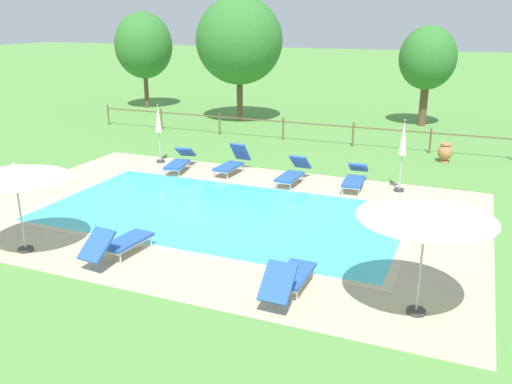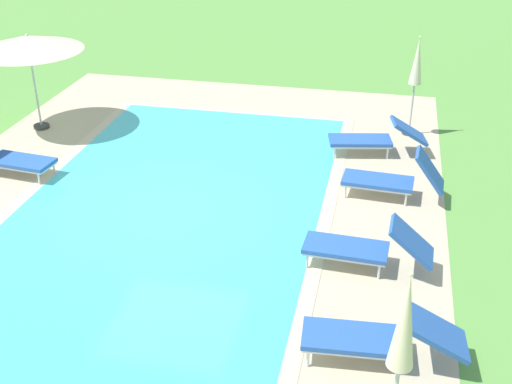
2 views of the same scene
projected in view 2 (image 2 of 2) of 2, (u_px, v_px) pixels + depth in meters
ground_plane at (167, 213)px, 11.71m from camera, size 160.00×160.00×0.00m
pool_deck_paving at (167, 213)px, 11.71m from camera, size 14.51×9.76×0.01m
swimming_pool_water at (167, 213)px, 11.71m from camera, size 10.14×5.38×0.01m
pool_coping_rim at (167, 213)px, 11.70m from camera, size 10.62×5.86×0.01m
sun_lounger_north_near_steps at (377, 337)px, 8.23m from camera, size 0.75×2.09×0.75m
sun_lounger_north_mid at (364, 247)px, 10.04m from camera, size 0.70×2.00×0.88m
sun_lounger_north_far at (374, 138)px, 13.80m from camera, size 0.99×2.11×0.78m
sun_lounger_south_near_corner at (393, 178)px, 12.06m from camera, size 0.72×1.87×1.01m
sun_lounger_south_mid at (8, 156)px, 12.96m from camera, size 0.80×2.03×0.87m
patio_umbrella_open_foreground at (28, 43)px, 14.31m from camera, size 2.39×2.39×2.21m
patio_umbrella_closed_row_west at (416, 69)px, 14.23m from camera, size 0.32×0.32×2.25m
patio_umbrella_closed_row_mid_west at (403, 337)px, 6.41m from camera, size 0.32×0.32×2.34m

